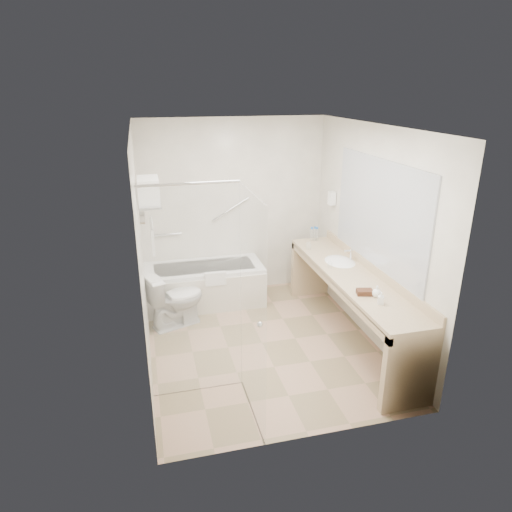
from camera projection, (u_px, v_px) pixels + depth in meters
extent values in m
plane|color=tan|center=(262.00, 343.00, 5.45)|extent=(3.20, 3.20, 0.00)
cube|color=white|center=(263.00, 126.00, 4.57)|extent=(2.60, 3.20, 0.10)
cube|color=silver|center=(234.00, 208.00, 6.46)|extent=(2.60, 0.10, 2.50)
cube|color=silver|center=(315.00, 309.00, 3.55)|extent=(2.60, 0.10, 2.50)
cube|color=silver|center=(141.00, 254.00, 4.71)|extent=(0.10, 3.20, 2.50)
cube|color=silver|center=(370.00, 235.00, 5.30)|extent=(0.10, 3.20, 2.50)
cube|color=white|center=(205.00, 284.00, 6.37)|extent=(1.60, 0.70, 0.55)
cube|color=beige|center=(209.00, 297.00, 6.05)|extent=(1.60, 0.02, 0.50)
cube|color=white|center=(215.00, 279.00, 6.00)|extent=(0.28, 0.06, 0.18)
cylinder|color=silver|center=(167.00, 234.00, 6.31)|extent=(0.40, 0.03, 0.03)
cylinder|color=silver|center=(231.00, 209.00, 6.41)|extent=(0.53, 0.03, 0.33)
cube|color=silver|center=(194.00, 295.00, 4.25)|extent=(0.90, 0.01, 2.10)
cube|color=silver|center=(252.00, 312.00, 3.94)|extent=(0.02, 0.90, 2.10)
cylinder|color=silver|center=(188.00, 184.00, 3.88)|extent=(0.90, 0.02, 0.02)
sphere|color=silver|center=(260.00, 325.00, 3.83)|extent=(0.05, 0.05, 0.05)
cylinder|color=silver|center=(142.00, 218.00, 3.43)|extent=(0.04, 0.10, 0.10)
cube|color=silver|center=(149.00, 203.00, 4.90)|extent=(0.24, 0.55, 0.02)
cylinder|color=silver|center=(151.00, 223.00, 4.98)|extent=(0.02, 0.55, 0.02)
cube|color=white|center=(152.00, 236.00, 5.03)|extent=(0.03, 0.42, 0.32)
cube|color=white|center=(149.00, 198.00, 4.88)|extent=(0.22, 0.40, 0.08)
cube|color=white|center=(148.00, 190.00, 4.85)|extent=(0.22, 0.40, 0.08)
cube|color=white|center=(148.00, 182.00, 4.82)|extent=(0.22, 0.40, 0.08)
cube|color=tan|center=(352.00, 276.00, 5.25)|extent=(0.55, 2.70, 0.05)
cube|color=tan|center=(373.00, 268.00, 5.29)|extent=(0.03, 2.70, 0.10)
cube|color=tan|center=(331.00, 282.00, 5.22)|extent=(0.04, 2.70, 0.08)
cube|color=tan|center=(410.00, 372.00, 4.21)|extent=(0.55, 0.08, 0.80)
cube|color=tan|center=(310.00, 268.00, 6.59)|extent=(0.55, 0.08, 0.80)
ellipsoid|color=white|center=(340.00, 264.00, 5.63)|extent=(0.40, 0.52, 0.14)
cylinder|color=silver|center=(351.00, 254.00, 5.62)|extent=(0.03, 0.03, 0.14)
cube|color=#A8ADB4|center=(378.00, 214.00, 5.06)|extent=(0.02, 2.00, 1.20)
cube|color=white|center=(332.00, 198.00, 6.18)|extent=(0.08, 0.10, 0.18)
imported|color=white|center=(175.00, 299.00, 5.74)|extent=(0.83, 0.64, 0.72)
cube|color=#49281A|center=(365.00, 292.00, 4.72)|extent=(0.18, 0.14, 0.05)
imported|color=white|center=(381.00, 301.00, 4.51)|extent=(0.11, 0.14, 0.06)
imported|color=white|center=(377.00, 293.00, 4.66)|extent=(0.11, 0.13, 0.09)
cylinder|color=silver|center=(312.00, 235.00, 6.35)|extent=(0.06, 0.06, 0.17)
cylinder|color=blue|center=(312.00, 228.00, 6.31)|extent=(0.03, 0.03, 0.02)
cylinder|color=silver|center=(315.00, 235.00, 6.34)|extent=(0.06, 0.06, 0.18)
cylinder|color=blue|center=(315.00, 228.00, 6.31)|extent=(0.03, 0.03, 0.03)
cylinder|color=silver|center=(317.00, 234.00, 6.36)|extent=(0.06, 0.06, 0.16)
cylinder|color=blue|center=(317.00, 228.00, 6.33)|extent=(0.03, 0.03, 0.02)
cylinder|color=silver|center=(308.00, 246.00, 6.03)|extent=(0.08, 0.08, 0.09)
cylinder|color=silver|center=(330.00, 265.00, 5.41)|extent=(0.07, 0.07, 0.08)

